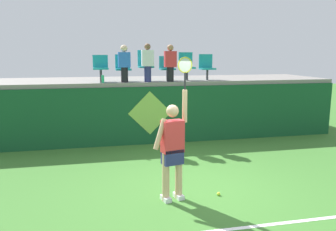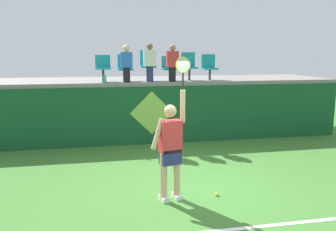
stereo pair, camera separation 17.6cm
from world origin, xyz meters
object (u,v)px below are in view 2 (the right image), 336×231
Objects in this scene: stadium_chair_3 at (169,67)px; stadium_chair_4 at (189,65)px; water_bottle at (105,79)px; stadium_chair_0 at (103,66)px; stadium_chair_2 at (148,64)px; spectator_0 at (150,62)px; spectator_2 at (126,63)px; tennis_player at (171,147)px; stadium_chair_5 at (209,66)px; spectator_1 at (172,62)px; tennis_ball at (217,194)px; stadium_chair_1 at (125,67)px.

stadium_chair_3 is 0.87× the size of stadium_chair_4.
stadium_chair_0 is (-0.04, 0.51, 0.33)m from water_bottle.
spectator_0 is at bearing -90.00° from stadium_chair_2.
stadium_chair_4 is at bearing 13.08° from spectator_2.
tennis_player is at bearing -100.94° from stadium_chair_3.
stadium_chair_0 is at bearing -179.81° from stadium_chair_4.
stadium_chair_0 reaches higher than stadium_chair_3.
stadium_chair_2 is 1.15× the size of stadium_chair_5.
spectator_2 reaches higher than stadium_chair_2.
spectator_2 is at bearing 179.17° from spectator_1.
tennis_ball is at bearing -1.62° from tennis_player.
stadium_chair_2 is at bearing 0.44° from stadium_chair_0.
stadium_chair_2 is 0.85× the size of spectator_1.
spectator_2 is at bearing 96.38° from tennis_player.
spectator_0 is at bearing 99.07° from tennis_ball.
stadium_chair_2 is (0.68, 0.00, 0.08)m from stadium_chair_1.
water_bottle is 0.30× the size of stadium_chair_3.
spectator_1 is at bearing -13.12° from stadium_chair_0.
stadium_chair_3 reaches higher than water_bottle.
water_bottle is at bearing -139.85° from stadium_chair_1.
spectator_0 is at bearing 86.99° from tennis_player.
stadium_chair_5 is 1.36m from spectator_1.
stadium_chair_2 is 0.87× the size of spectator_2.
stadium_chair_1 is (-1.34, 4.57, 2.20)m from tennis_ball.
water_bottle is at bearing -175.45° from spectator_0.
tennis_ball is at bearing -89.96° from spectator_1.
stadium_chair_1 is (0.62, 0.52, 0.32)m from water_bottle.
tennis_ball is 0.09× the size of stadium_chair_3.
stadium_chair_0 is at bearing -179.49° from stadium_chair_1.
stadium_chair_3 is (0.88, 4.54, 1.23)m from tennis_player.
spectator_1 is 1.01× the size of spectator_2.
stadium_chair_2 reaches higher than stadium_chair_3.
tennis_player is at bearing -108.17° from stadium_chair_4.
stadium_chair_2 is at bearing 98.25° from tennis_ball.
stadium_chair_3 is 0.67× the size of spectator_0.
spectator_0 is (-1.28, -0.42, 0.11)m from stadium_chair_4.
tennis_player is 4.75m from stadium_chair_2.
water_bottle is at bearing -157.92° from stadium_chair_2.
tennis_player is 1.30m from tennis_ball.
water_bottle is at bearing -178.56° from spectator_1.
spectator_2 is (0.00, -0.45, 0.13)m from stadium_chair_1.
stadium_chair_0 is 0.70× the size of spectator_0.
tennis_ball is at bearing -64.26° from water_bottle.
stadium_chair_0 is 0.98× the size of stadium_chair_1.
stadium_chair_0 is 0.91× the size of stadium_chair_4.
stadium_chair_1 is 2.61m from stadium_chair_5.
spectator_2 is at bearing -166.92° from stadium_chair_4.
stadium_chair_4 reaches higher than stadium_chair_5.
stadium_chair_4 is (1.49, 4.55, 1.28)m from tennis_player.
spectator_1 reaches higher than stadium_chair_2.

